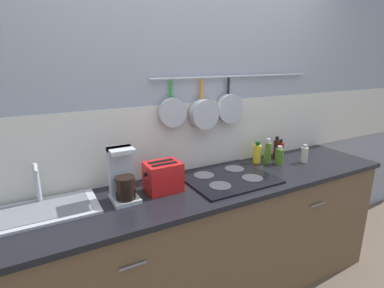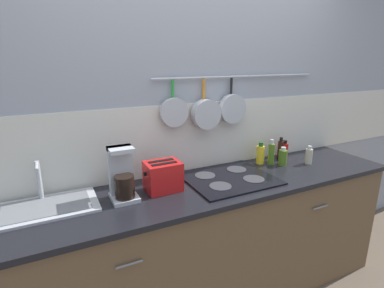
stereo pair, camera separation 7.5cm
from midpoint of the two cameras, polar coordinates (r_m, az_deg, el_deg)
wall_back at (r=2.20m, az=1.22°, el=4.02°), size 7.20×0.16×2.60m
cabinet_base at (r=2.26m, az=5.30°, el=-18.80°), size 2.72×0.58×0.90m
countertop at (r=2.03m, az=5.64°, el=-7.97°), size 2.76×0.60×0.03m
sink_basin at (r=1.87m, az=-25.62°, el=-10.65°), size 0.59×0.33×0.25m
coffee_maker at (r=1.81m, az=-11.97°, el=-6.29°), size 0.15×0.17×0.32m
toaster at (r=1.89m, az=-4.42°, el=-6.15°), size 0.23×0.17×0.19m
cooktop at (r=2.11m, az=8.07°, el=-6.44°), size 0.59×0.51×0.01m
bottle_olive_oil at (r=2.44m, az=13.75°, el=-1.90°), size 0.06×0.06×0.17m
bottle_cooking_wine at (r=2.44m, az=15.70°, el=-1.72°), size 0.05×0.05×0.20m
bottle_vinegar at (r=2.46m, az=17.75°, el=-2.38°), size 0.07×0.07×0.14m
bottle_sesame_oil at (r=2.57m, az=17.28°, el=-1.07°), size 0.05×0.05×0.19m
bottle_dish_soap at (r=2.63m, az=17.97°, el=-1.11°), size 0.06×0.06×0.15m
bottle_hot_sauce at (r=2.55m, az=22.14°, el=-2.11°), size 0.05×0.05×0.15m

